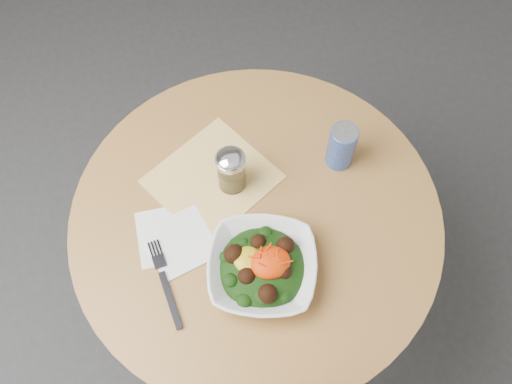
# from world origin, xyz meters

# --- Properties ---
(ground) EXTENTS (6.00, 6.00, 0.00)m
(ground) POSITION_xyz_m (0.00, 0.00, 0.00)
(ground) COLOR #303033
(ground) RESTS_ON ground
(table) EXTENTS (0.90, 0.90, 0.75)m
(table) POSITION_xyz_m (0.00, 0.00, 0.55)
(table) COLOR black
(table) RESTS_ON ground
(cloth_napkin) EXTENTS (0.36, 0.35, 0.00)m
(cloth_napkin) POSITION_xyz_m (-0.07, 0.13, 0.75)
(cloth_napkin) COLOR #F8A50D
(cloth_napkin) RESTS_ON table
(paper_napkins) EXTENTS (0.19, 0.19, 0.00)m
(paper_napkins) POSITION_xyz_m (-0.20, -0.00, 0.75)
(paper_napkins) COLOR white
(paper_napkins) RESTS_ON table
(salad_bowl) EXTENTS (0.31, 0.31, 0.09)m
(salad_bowl) POSITION_xyz_m (-0.03, -0.14, 0.78)
(salad_bowl) COLOR white
(salad_bowl) RESTS_ON table
(fork) EXTENTS (0.04, 0.22, 0.00)m
(fork) POSITION_xyz_m (-0.25, -0.10, 0.76)
(fork) COLOR black
(fork) RESTS_ON table
(spice_shaker) EXTENTS (0.07, 0.07, 0.13)m
(spice_shaker) POSITION_xyz_m (-0.03, 0.10, 0.81)
(spice_shaker) COLOR silver
(spice_shaker) RESTS_ON table
(beverage_can) EXTENTS (0.07, 0.07, 0.13)m
(beverage_can) POSITION_xyz_m (0.25, 0.09, 0.81)
(beverage_can) COLOR #0D2198
(beverage_can) RESTS_ON table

